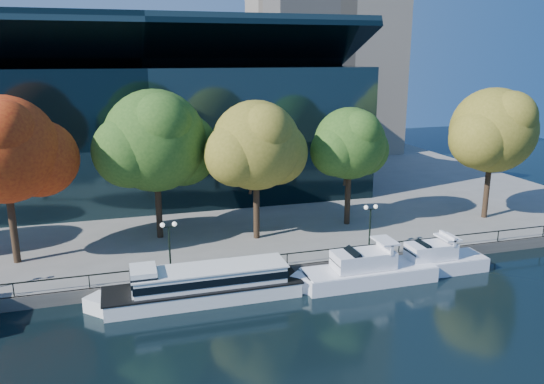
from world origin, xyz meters
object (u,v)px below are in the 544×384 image
object	(u,v)px
tree_5	(495,132)
tree_2	(157,143)
tree_1	(6,152)
lamp_2	(370,217)
lamp_1	(169,235)
tree_3	(258,147)
tree_4	(351,145)
tour_boat	(199,284)
cruiser_near	(363,270)
cruiser_far	(430,261)

from	to	relation	value
tree_5	tree_2	bearing A→B (deg)	174.49
tree_1	tree_2	bearing A→B (deg)	13.96
tree_1	lamp_2	world-z (taller)	tree_1
tree_1	lamp_1	size ratio (longest dim) A/B	3.33
tree_5	tree_3	bearing A→B (deg)	178.83
tree_2	tree_4	xyz separation A→B (m)	(18.13, -1.15, -0.86)
tour_boat	tree_2	bearing A→B (deg)	97.45
cruiser_near	tree_3	bearing A→B (deg)	120.68
cruiser_far	tree_5	size ratio (longest dim) A/B	0.73
tree_1	cruiser_near	bearing A→B (deg)	-20.26
cruiser_near	lamp_1	world-z (taller)	lamp_1
tree_5	lamp_1	world-z (taller)	tree_5
tree_5	lamp_1	bearing A→B (deg)	-170.95
tree_3	tree_5	size ratio (longest dim) A/B	0.95
cruiser_near	tree_3	distance (m)	14.15
tree_2	tree_5	size ratio (longest dim) A/B	1.02
cruiser_near	tree_4	bearing A→B (deg)	71.30
tree_3	cruiser_near	bearing A→B (deg)	-59.32
tree_3	tree_4	size ratio (longest dim) A/B	1.09
cruiser_near	tree_5	distance (m)	22.45
tree_1	tree_3	size ratio (longest dim) A/B	1.07
tree_1	tree_5	world-z (taller)	tree_1
cruiser_far	tree_4	distance (m)	13.69
tree_1	tree_4	size ratio (longest dim) A/B	1.17
tree_4	cruiser_far	bearing A→B (deg)	-77.82
cruiser_near	tour_boat	bearing A→B (deg)	176.99
tree_3	lamp_2	xyz separation A→B (m)	(8.32, -5.73, -5.43)
tour_boat	tree_1	bearing A→B (deg)	145.99
tour_boat	tree_5	xyz separation A→B (m)	(31.18, 8.65, 8.59)
tree_3	tree_1	bearing A→B (deg)	-179.33
tour_boat	lamp_2	size ratio (longest dim) A/B	3.85
cruiser_far	lamp_1	distance (m)	21.13
lamp_1	cruiser_near	bearing A→B (deg)	-15.87
tree_4	tree_5	size ratio (longest dim) A/B	0.87
tree_1	tree_2	distance (m)	12.02
tour_boat	cruiser_near	distance (m)	12.77
tree_5	lamp_2	xyz separation A→B (m)	(-15.94, -5.23, -5.86)
tour_boat	lamp_1	world-z (taller)	lamp_1
tree_1	lamp_2	bearing A→B (deg)	-10.92
tree_4	tree_2	bearing A→B (deg)	176.38
tree_1	tree_5	xyz separation A→B (m)	(44.39, -0.26, -0.22)
tree_4	lamp_1	size ratio (longest dim) A/B	2.86
lamp_1	tree_3	bearing A→B (deg)	33.73
lamp_2	tree_4	bearing A→B (deg)	79.51
tour_boat	tree_2	distance (m)	14.65
tree_3	lamp_2	distance (m)	11.47
tree_3	tree_4	xyz separation A→B (m)	(9.66, 1.52, -0.50)
tree_3	tour_boat	bearing A→B (deg)	-127.12
tour_boat	lamp_2	xyz separation A→B (m)	(15.25, 3.42, 2.73)
cruiser_far	tree_1	bearing A→B (deg)	164.07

